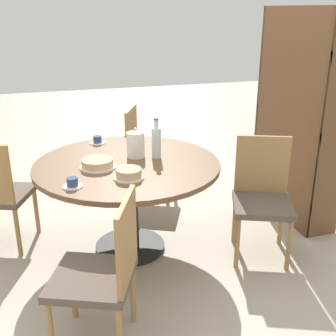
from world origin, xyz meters
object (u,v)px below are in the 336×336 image
Objects in this scene: water_bottle at (156,142)px; cake_second at (129,174)px; bookshelf at (296,121)px; cake_main at (98,164)px; cup_a at (97,140)px; chair_a at (262,195)px; chair_b at (145,151)px; chair_d at (103,271)px; cup_b at (72,183)px; coffee_pot at (136,144)px.

cake_second is at bearing -39.09° from water_bottle.
water_bottle is (0.18, -1.29, -0.02)m from bookshelf.
water_bottle is 0.47m from cake_main.
bookshelf is 1.70m from cup_a.
chair_a is at bearing 89.50° from cake_second.
chair_a is 1.00× the size of chair_b.
chair_b is 6.93× the size of cup_a.
bookshelf is (0.70, 1.16, 0.39)m from chair_b.
chair_d is at bearing -7.33° from cup_a.
chair_b reaches higher than cake_second.
cup_a and cup_b have the same top height.
water_bottle is 0.46m from cake_second.
chair_b is 1.41m from bookshelf.
water_bottle reaches higher than chair_a.
chair_d is 0.74m from cake_second.
coffee_pot is (0.82, -0.27, 0.35)m from chair_b.
cake_main is 1.96× the size of cup_b.
chair_d is (0.62, -1.27, 0.00)m from chair_a.
chair_b is 0.70m from cup_a.
chair_a is 2.92× the size of water_bottle.
water_bottle is 2.37× the size of cup_b.
cake_main is 0.31m from cake_second.
water_bottle is (0.88, -0.13, 0.37)m from chair_b.
coffee_pot is at bearing 116.15° from cake_main.
cup_a is (-0.83, -0.09, -0.01)m from cake_second.
chair_b is 1.51m from cup_b.
chair_b reaches higher than cup_b.
bookshelf reaches higher than chair_a.
water_bottle is at bearing -163.33° from chair_b.
chair_b is (-1.24, -0.58, 0.00)m from chair_a.
coffee_pot reaches higher than chair_d.
cup_b is at bearing -59.38° from water_bottle.
bookshelf is at bearing 65.01° from chair_a.
cake_second reaches higher than cake_main.
cup_a is (-0.84, -1.08, 0.27)m from chair_a.
water_bottle reaches higher than cup_a.
bookshelf reaches higher than cake_second.
chair_a reaches higher than cake_second.
bookshelf is at bearing 106.27° from cup_b.
water_bottle is (-0.36, -0.71, 0.37)m from chair_a.
coffee_pot is 0.35m from cake_main.
water_bottle is 1.21× the size of cake_main.
cake_second is 0.37m from cup_b.
water_bottle reaches higher than cake_main.
cup_a is at bearing 172.25° from cake_main.
cup_b is at bearing -84.38° from cake_second.
chair_d reaches higher than cup_a.
chair_b is 1.98m from chair_d.
bookshelf is at bearing 98.06° from water_bottle.
chair_d is 6.93× the size of cup_b.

